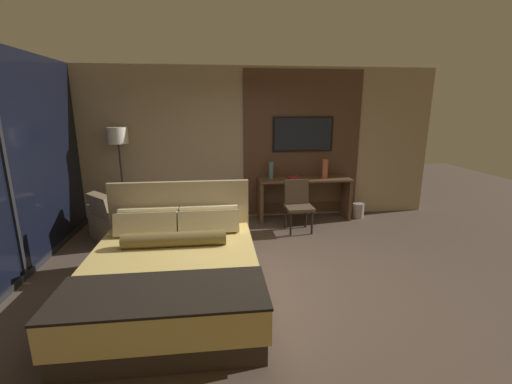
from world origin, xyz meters
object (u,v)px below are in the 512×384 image
(floor_lamp, at_px, (118,144))
(vase_short, at_px, (271,170))
(bed, at_px, (174,271))
(desk, at_px, (304,192))
(waste_bin, at_px, (358,210))
(desk_chair, at_px, (298,201))
(tv, at_px, (303,134))
(book, at_px, (294,177))
(vase_tall, at_px, (325,168))
(armchair_by_window, at_px, (120,222))

(floor_lamp, bearing_deg, vase_short, -0.10)
(bed, height_order, desk, bed)
(bed, distance_m, floor_lamp, 3.07)
(desk, relative_size, waste_bin, 6.16)
(vase_short, bearing_deg, waste_bin, -2.86)
(desk, height_order, desk_chair, desk_chair)
(tv, relative_size, book, 4.77)
(floor_lamp, bearing_deg, book, 0.17)
(bed, distance_m, vase_short, 3.07)
(bed, xyz_separation_m, vase_short, (1.50, 2.60, 0.62))
(book, height_order, waste_bin, book)
(vase_short, bearing_deg, vase_tall, -1.85)
(desk_chair, bearing_deg, book, 82.28)
(desk_chair, distance_m, vase_tall, 0.97)
(vase_tall, bearing_deg, vase_short, 178.15)
(desk, bearing_deg, desk_chair, -113.40)
(desk_chair, xyz_separation_m, vase_short, (-0.37, 0.60, 0.44))
(bed, distance_m, desk, 3.35)
(desk, relative_size, desk_chair, 1.98)
(armchair_by_window, relative_size, floor_lamp, 0.60)
(tv, relative_size, floor_lamp, 0.65)
(desk_chair, height_order, vase_short, vase_short)
(armchair_by_window, height_order, vase_short, vase_short)
(desk, bearing_deg, bed, -129.50)
(floor_lamp, bearing_deg, tv, 3.13)
(bed, relative_size, book, 9.26)
(armchair_by_window, xyz_separation_m, book, (3.02, 0.64, 0.53))
(bed, xyz_separation_m, tv, (2.13, 2.78, 1.26))
(desk, distance_m, tv, 1.08)
(desk_chair, bearing_deg, vase_tall, 39.22)
(tv, distance_m, book, 0.83)
(desk, height_order, vase_short, vase_short)
(floor_lamp, bearing_deg, armchair_by_window, -83.37)
(vase_tall, height_order, waste_bin, vase_tall)
(bed, xyz_separation_m, book, (1.94, 2.61, 0.48))
(vase_short, bearing_deg, armchair_by_window, -166.35)
(desk, distance_m, waste_bin, 1.15)
(tv, xyz_separation_m, armchair_by_window, (-3.22, -0.81, -1.32))
(desk_chair, relative_size, vase_short, 2.75)
(waste_bin, bearing_deg, bed, -141.89)
(tv, bearing_deg, vase_short, -163.56)
(desk, xyz_separation_m, vase_short, (-0.62, 0.02, 0.42))
(vase_tall, height_order, vase_short, vase_tall)
(waste_bin, bearing_deg, desk_chair, -158.82)
(bed, height_order, tv, tv)
(tv, bearing_deg, book, -138.65)
(vase_tall, bearing_deg, waste_bin, -4.37)
(desk, bearing_deg, armchair_by_window, -169.19)
(desk_chair, bearing_deg, armchair_by_window, 178.36)
(floor_lamp, bearing_deg, vase_tall, -0.58)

